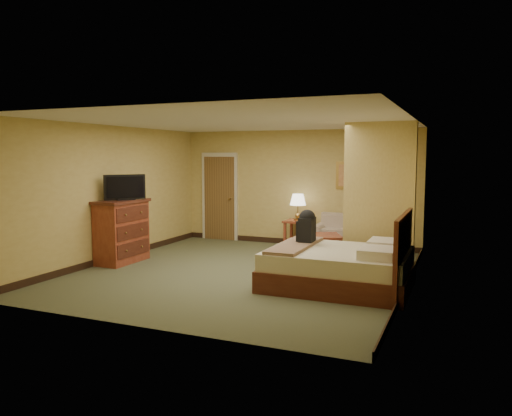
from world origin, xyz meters
The scene contains 17 objects.
floor centered at (0.00, 0.00, 0.00)m, with size 6.00×6.00×0.00m, color #4D5034.
ceiling centered at (0.00, 0.00, 2.60)m, with size 6.00×6.00×0.00m, color white.
back_wall centered at (0.00, 3.00, 1.30)m, with size 5.50×0.02×2.60m, color tan.
left_wall centered at (-2.75, 0.00, 1.30)m, with size 0.02×6.00×2.60m, color tan.
right_wall centered at (2.75, 0.00, 1.30)m, with size 0.02×6.00×2.60m, color tan.
partition centered at (2.15, 0.93, 1.30)m, with size 1.20×0.15×2.60m, color tan.
door centered at (-1.95, 2.96, 1.03)m, with size 0.94×0.16×2.10m.
baseboard centered at (0.00, 2.99, 0.06)m, with size 5.50×0.02×0.12m, color black.
loveseat centered at (1.28, 2.57, 0.26)m, with size 1.57×0.73×0.79m.
side_table centered at (0.13, 2.65, 0.40)m, with size 0.55×0.55×0.61m.
table_lamp centered at (0.13, 2.65, 1.05)m, with size 0.35×0.35×0.58m.
coffee_table centered at (0.94, 1.62, 0.35)m, with size 1.00×1.00×0.48m.
wall_picture centered at (1.28, 2.97, 1.60)m, with size 0.78×0.04×0.60m.
dresser centered at (-2.48, -0.12, 0.60)m, with size 0.59×1.12×1.20m.
tv centered at (-2.38, -0.12, 1.42)m, with size 0.49×0.68×0.48m.
bed centered at (1.81, -0.31, 0.32)m, with size 2.16×1.84×1.19m.
backpack centered at (1.16, -0.02, 0.88)m, with size 0.26×0.34×0.57m.
Camera 1 is at (3.50, -7.77, 2.03)m, focal length 35.00 mm.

